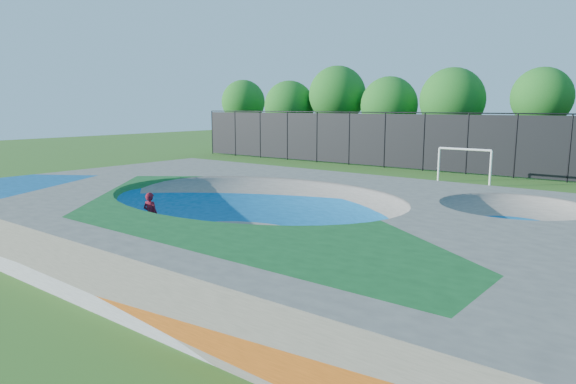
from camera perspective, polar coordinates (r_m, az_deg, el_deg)
name	(u,v)px	position (r m, az deg, el deg)	size (l,w,h in m)	color
ground	(253,237)	(17.72, -3.92, -5.05)	(120.00, 120.00, 0.00)	#2C5B19
skate_deck	(253,216)	(17.55, -3.94, -2.68)	(22.00, 14.00, 1.50)	gray
skater	(151,215)	(18.11, -15.00, -2.48)	(0.57, 0.38, 1.57)	red
skateboard	(152,237)	(18.28, -14.90, -4.82)	(0.78, 0.22, 0.05)	black
soccer_goal	(464,159)	(31.28, 19.00, 3.47)	(3.12, 0.12, 2.06)	white
fence	(467,142)	(35.71, 19.30, 5.21)	(48.09, 0.09, 4.04)	black
treeline	(536,100)	(39.81, 25.81, 9.22)	(54.08, 6.95, 8.08)	#4A3725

